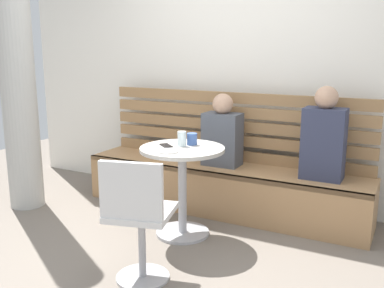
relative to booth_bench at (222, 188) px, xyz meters
name	(u,v)px	position (x,y,z in m)	size (l,w,h in m)	color
ground	(153,264)	(0.00, -1.20, -0.22)	(8.00, 8.00, 0.00)	#70665B
back_wall	(242,55)	(0.00, 0.44, 1.23)	(5.20, 0.10, 2.90)	white
concrete_pillar	(16,61)	(-1.75, -0.75, 1.18)	(0.32, 0.32, 2.80)	#B2B2AD
booth_bench	(222,188)	(0.00, 0.00, 0.00)	(2.70, 0.52, 0.44)	#A87C51
booth_backrest	(233,126)	(0.00, 0.24, 0.56)	(2.65, 0.04, 0.66)	#9A7249
cafe_table	(182,174)	(-0.07, -0.64, 0.30)	(0.68, 0.68, 0.74)	#ADADB2
white_chair	(138,217)	(0.06, -1.46, 0.24)	(0.49, 0.49, 0.85)	#ADADB2
person_adult	(324,138)	(0.90, 0.02, 0.57)	(0.34, 0.22, 0.78)	#333851
person_child_left	(222,134)	(-0.01, 0.03, 0.52)	(0.34, 0.22, 0.67)	#4C515B
cup_glass_tall	(182,139)	(-0.09, -0.60, 0.58)	(0.07, 0.07, 0.12)	silver
cup_mug_blue	(192,139)	(-0.04, -0.52, 0.57)	(0.08, 0.08, 0.10)	#3D5B9E
plate_small	(167,151)	(-0.09, -0.83, 0.52)	(0.17, 0.17, 0.01)	white
phone_on_table	(166,145)	(-0.21, -0.66, 0.52)	(0.07, 0.14, 0.01)	black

